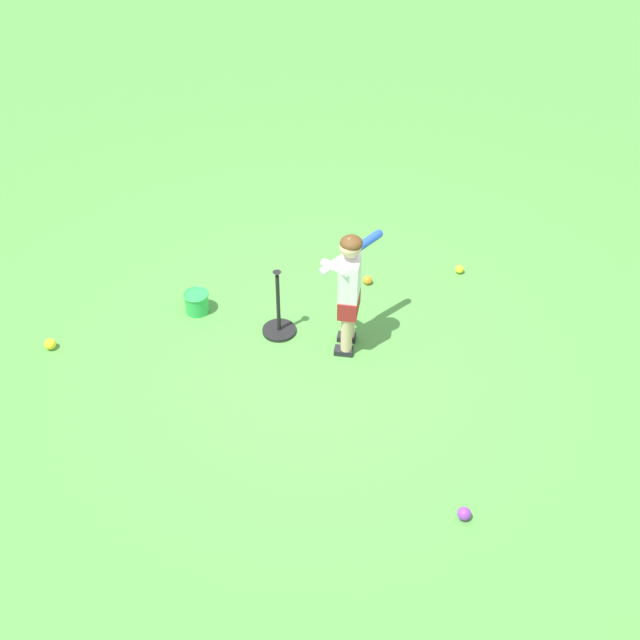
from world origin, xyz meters
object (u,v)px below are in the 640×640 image
at_px(play_ball_far_right, 50,344).
at_px(play_ball_near_batter, 459,269).
at_px(play_ball_midfield, 368,280).
at_px(play_ball_behind_batter, 464,514).
at_px(child_batter, 349,282).
at_px(toy_bucket, 197,302).
at_px(batting_tee, 279,322).

distance_m(play_ball_far_right, play_ball_near_batter, 3.60).
bearing_deg(play_ball_midfield, play_ball_near_batter, -120.66).
relative_size(play_ball_behind_batter, play_ball_far_right, 0.98).
bearing_deg(play_ball_behind_batter, play_ball_far_right, 20.06).
relative_size(child_batter, play_ball_behind_batter, 11.68).
xyz_separation_m(child_batter, toy_bucket, (1.18, 0.65, -0.55)).
height_order(play_ball_far_right, batting_tee, batting_tee).
xyz_separation_m(batting_tee, toy_bucket, (0.67, 0.35, -0.01)).
height_order(child_batter, play_ball_midfield, child_batter).
bearing_deg(play_ball_near_batter, child_batter, 92.14).
bearing_deg(play_ball_far_right, child_batter, -130.79).
height_order(play_ball_midfield, toy_bucket, toy_bucket).
xyz_separation_m(play_ball_far_right, play_ball_near_batter, (-1.52, -3.26, -0.01)).
distance_m(play_ball_behind_batter, play_ball_near_batter, 2.74).
bearing_deg(play_ball_far_right, toy_bucket, -108.79).
distance_m(play_ball_near_batter, toy_bucket, 2.37).
bearing_deg(play_ball_behind_batter, toy_bucket, 0.97).
bearing_deg(play_ball_behind_batter, play_ball_midfield, -29.90).
bearing_deg(child_batter, toy_bucket, 29.01).
bearing_deg(child_batter, play_ball_behind_batter, 161.27).
relative_size(child_batter, play_ball_midfield, 13.38).
relative_size(child_batter, toy_bucket, 5.00).
bearing_deg(play_ball_far_right, play_ball_behind_batter, -159.94).
distance_m(child_batter, batting_tee, 0.80).
xyz_separation_m(play_ball_midfield, toy_bucket, (0.69, 1.35, 0.06)).
xyz_separation_m(play_ball_far_right, batting_tee, (-1.07, -1.52, 0.06)).
distance_m(play_ball_midfield, toy_bucket, 1.52).
relative_size(child_batter, play_ball_near_batter, 14.12).
bearing_deg(batting_tee, child_batter, -148.62).
height_order(play_ball_behind_batter, play_ball_far_right, play_ball_far_right).
bearing_deg(toy_bucket, batting_tee, -152.83).
bearing_deg(toy_bucket, play_ball_far_right, 71.21).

